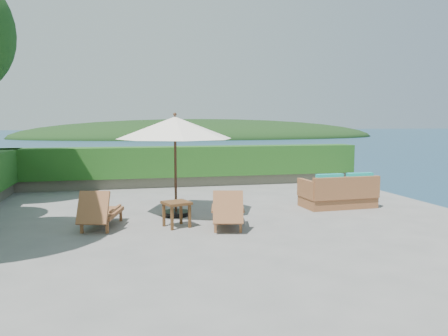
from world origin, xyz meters
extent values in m
plane|color=gray|center=(0.00, 0.00, 0.00)|extent=(12.00, 12.00, 0.00)
cube|color=#4D473D|center=(0.00, 0.00, -1.55)|extent=(12.00, 12.00, 3.00)
ellipsoid|color=black|center=(25.00, 140.00, -3.00)|extent=(126.00, 57.60, 12.60)
cube|color=gray|center=(0.00, 5.60, 0.18)|extent=(12.00, 0.60, 0.36)
cube|color=#194413|center=(0.00, 5.60, 0.85)|extent=(12.40, 0.90, 1.00)
cylinder|color=black|center=(-0.83, 0.88, 0.05)|extent=(0.65, 0.65, 0.10)
cylinder|color=#3A2215|center=(-0.83, 0.88, 1.15)|extent=(0.06, 0.06, 2.31)
cone|color=white|center=(-0.83, 0.88, 2.05)|extent=(2.71, 2.71, 0.51)
sphere|color=#3A2215|center=(-0.83, 0.88, 2.35)|extent=(0.08, 0.08, 0.08)
cube|color=#9B6138|center=(-2.84, -0.33, 0.12)|extent=(0.07, 0.07, 0.23)
cube|color=#9B6138|center=(-2.35, -0.45, 0.12)|extent=(0.07, 0.07, 0.23)
cube|color=#9B6138|center=(-2.58, 0.71, 0.12)|extent=(0.07, 0.07, 0.23)
cube|color=#9B6138|center=(-2.09, 0.59, 0.12)|extent=(0.07, 0.07, 0.23)
cube|color=#9B6138|center=(-2.44, 0.22, 0.27)|extent=(0.86, 1.27, 0.08)
cube|color=#9B6138|center=(-2.60, -0.44, 0.52)|extent=(0.67, 0.51, 0.63)
cube|color=#9B6138|center=(-2.78, 0.11, 0.40)|extent=(0.24, 0.75, 0.04)
cube|color=#9B6138|center=(-2.19, -0.03, 0.40)|extent=(0.24, 0.75, 0.04)
cube|color=#9B6138|center=(-0.27, -0.89, 0.12)|extent=(0.06, 0.06, 0.23)
cube|color=#9B6138|center=(0.21, -1.00, 0.12)|extent=(0.06, 0.06, 0.23)
cube|color=#9B6138|center=(-0.04, 0.16, 0.12)|extent=(0.06, 0.06, 0.23)
cube|color=#9B6138|center=(0.45, 0.05, 0.12)|extent=(0.06, 0.06, 0.23)
cube|color=#9B6138|center=(0.11, -0.34, 0.27)|extent=(0.83, 1.27, 0.08)
cube|color=#9B6138|center=(-0.04, -0.99, 0.52)|extent=(0.66, 0.50, 0.63)
cube|color=#9B6138|center=(-0.23, -0.44, 0.40)|extent=(0.22, 0.75, 0.04)
cube|color=#9B6138|center=(0.37, -0.58, 0.40)|extent=(0.22, 0.75, 0.04)
cube|color=brown|center=(-1.08, -0.51, 0.24)|extent=(0.06, 0.06, 0.49)
cube|color=brown|center=(-0.71, -0.38, 0.24)|extent=(0.06, 0.06, 0.49)
cube|color=brown|center=(-1.21, -0.13, 0.24)|extent=(0.06, 0.06, 0.49)
cube|color=brown|center=(-0.84, 0.00, 0.24)|extent=(0.06, 0.06, 0.49)
cube|color=brown|center=(-0.96, -0.26, 0.51)|extent=(0.64, 0.64, 0.06)
cube|color=#9B6138|center=(3.34, 0.98, 0.20)|extent=(1.85, 0.99, 0.40)
cube|color=#9B6138|center=(3.36, 0.56, 0.55)|extent=(1.82, 0.22, 0.55)
cube|color=#9B6138|center=(2.48, 0.94, 0.50)|extent=(0.16, 0.91, 0.45)
cube|color=#9B6138|center=(4.21, 1.02, 0.50)|extent=(0.16, 0.91, 0.45)
cube|color=#16A399|center=(2.92, 1.01, 0.49)|extent=(0.82, 0.76, 0.18)
cube|color=#16A399|center=(3.76, 1.05, 0.49)|extent=(0.82, 0.76, 0.18)
cube|color=#16A399|center=(2.94, 0.64, 0.72)|extent=(0.71, 0.17, 0.36)
cube|color=#16A399|center=(3.78, 0.67, 0.72)|extent=(0.71, 0.17, 0.36)
camera|label=1|loc=(-2.04, -9.14, 2.17)|focal=35.00mm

